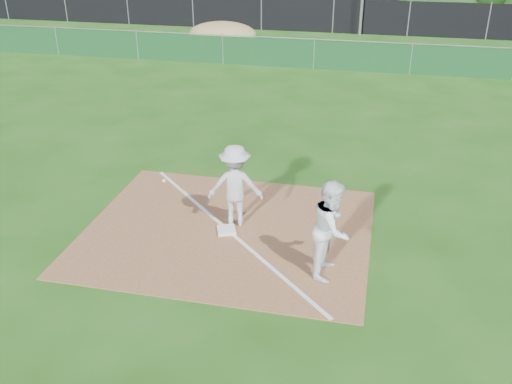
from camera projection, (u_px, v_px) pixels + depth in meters
ground at (295, 104)px, 20.02m from camera, size 90.00×90.00×0.00m
infield_dirt at (228, 231)px, 12.16m from camera, size 6.00×5.00×0.02m
foul_line at (228, 230)px, 12.16m from camera, size 5.01×5.01×0.01m
green_fence at (314, 55)px, 24.12m from camera, size 44.00×0.05×1.20m
dirt_mound at (222, 34)px, 28.15m from camera, size 3.38×2.60×1.17m
black_fence at (333, 16)px, 30.96m from camera, size 46.00×0.04×1.80m
parking_lot at (340, 17)px, 35.73m from camera, size 46.00×9.00×0.01m
first_base at (226, 230)px, 12.08m from camera, size 0.48×0.48×0.08m
play_at_first at (235, 186)px, 12.04m from camera, size 2.36×0.88×1.81m
runner at (332, 228)px, 10.39m from camera, size 0.83×1.00×1.90m
car_left at (244, 1)px, 36.57m from camera, size 5.07×3.15×1.61m
car_mid at (303, 6)px, 34.89m from camera, size 5.08×3.45×1.59m
car_right at (391, 11)px, 33.76m from camera, size 4.90×2.83×1.34m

